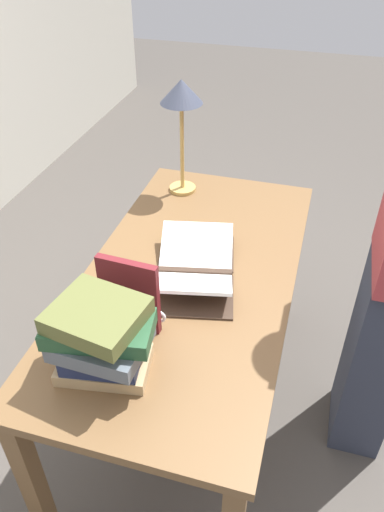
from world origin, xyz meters
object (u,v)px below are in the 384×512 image
Objects in this scene: open_book at (195,268)px; coffee_mug at (147,314)px; reading_lamp at (181,101)px; book_standing_upright at (129,295)px; book_stack_tall at (101,338)px.

open_book is 4.84× the size of coffee_mug.
reading_lamp reaches higher than open_book.
coffee_mug is (0.02, -0.05, -0.09)m from book_standing_upright.
reading_lamp is at bearing 4.56° from book_stack_tall.
book_standing_upright is (-0.31, 0.13, 0.10)m from open_book.
book_stack_tall is at bearing -175.44° from reading_lamp.
open_book is 1.63× the size of book_stack_tall.
book_standing_upright is 0.51× the size of reading_lamp.
open_book is 0.30m from coffee_mug.
open_book is 0.73m from reading_lamp.
open_book is at bearing -15.09° from book_stack_tall.
reading_lamp is 0.96m from coffee_mug.
book_stack_tall is at bearing -179.46° from book_standing_upright.
book_stack_tall is 0.63× the size of reading_lamp.
open_book is 0.35m from book_standing_upright.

